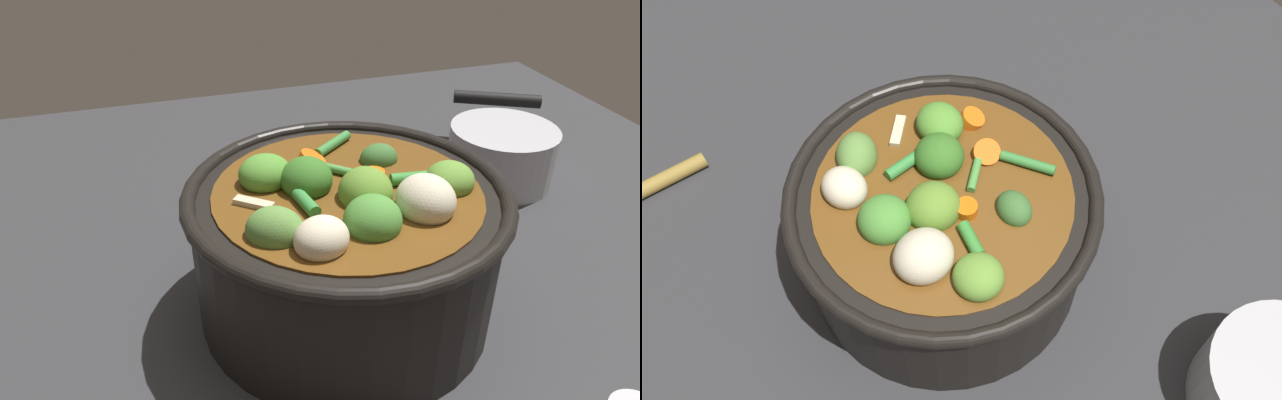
# 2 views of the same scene
# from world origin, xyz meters

# --- Properties ---
(ground_plane) EXTENTS (1.10, 1.10, 0.00)m
(ground_plane) POSITION_xyz_m (0.00, 0.00, 0.00)
(ground_plane) COLOR #2D2D30
(cooking_pot) EXTENTS (0.27, 0.27, 0.15)m
(cooking_pot) POSITION_xyz_m (-0.00, 0.00, 0.07)
(cooking_pot) COLOR black
(cooking_pot) RESTS_ON ground_plane
(small_saucepan) EXTENTS (0.21, 0.18, 0.07)m
(small_saucepan) POSITION_xyz_m (0.16, -0.26, 0.04)
(small_saucepan) COLOR #ADADB2
(small_saucepan) RESTS_ON ground_plane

